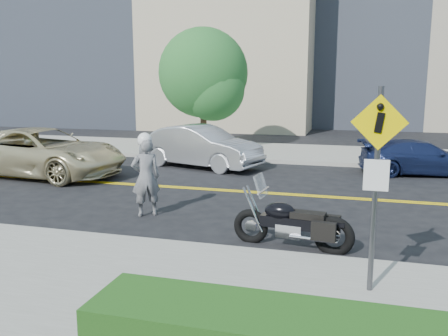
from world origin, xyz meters
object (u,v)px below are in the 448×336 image
pedestrian_sign (376,171)px  motorcycle (293,212)px  motorcyclist (146,175)px  parked_car_silver (201,147)px  suv (42,152)px  parked_car_blue (421,157)px

pedestrian_sign → motorcycle: size_ratio=1.29×
motorcyclist → parked_car_silver: size_ratio=0.42×
suv → parked_car_blue: (12.53, 3.71, -0.22)m
motorcyclist → suv: 6.59m
pedestrian_sign → parked_car_blue: (1.90, 10.51, -1.36)m
motorcyclist → parked_car_blue: (7.00, 7.28, -0.41)m
pedestrian_sign → parked_car_silver: size_ratio=0.63×
pedestrian_sign → parked_car_silver: pedestrian_sign is taller
pedestrian_sign → motorcycle: 2.72m
parked_car_blue → motorcyclist: bearing=126.1°
motorcycle → suv: bearing=158.9°
motorcycle → parked_car_blue: bearing=75.6°
pedestrian_sign → motorcyclist: 6.12m
suv → parked_car_blue: 13.07m
motorcyclist → motorcycle: size_ratio=0.87×
parked_car_silver → parked_car_blue: size_ratio=1.15×
pedestrian_sign → motorcyclist: size_ratio=1.49×
motorcyclist → motorcycle: (3.69, -1.28, -0.30)m
pedestrian_sign → motorcyclist: bearing=147.6°
pedestrian_sign → suv: pedestrian_sign is taller
motorcycle → parked_car_blue: motorcycle is taller
pedestrian_sign → motorcyclist: (-5.10, 3.23, -0.95)m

